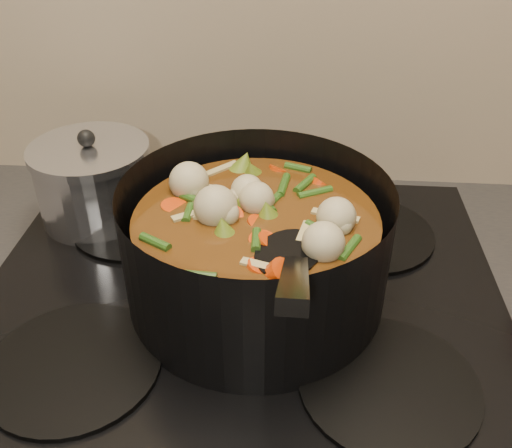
{
  "coord_description": "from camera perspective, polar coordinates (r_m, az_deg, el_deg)",
  "views": [
    {
      "loc": [
        0.06,
        1.41,
        1.38
      ],
      "look_at": [
        0.02,
        1.92,
        1.03
      ],
      "focal_mm": 40.0,
      "sensor_mm": 36.0,
      "label": 1
    }
  ],
  "objects": [
    {
      "name": "stovetop",
      "position": [
        0.69,
        -1.47,
        -7.3
      ],
      "size": [
        0.62,
        0.54,
        0.03
      ],
      "color": "black",
      "rests_on": "counter"
    },
    {
      "name": "stockpot",
      "position": [
        0.64,
        0.03,
        -2.54
      ],
      "size": [
        0.35,
        0.43,
        0.22
      ],
      "rotation": [
        0.0,
        0.0,
        -0.21
      ],
      "color": "black",
      "rests_on": "stovetop"
    },
    {
      "name": "saucepan",
      "position": [
        0.82,
        -15.88,
        4.11
      ],
      "size": [
        0.16,
        0.16,
        0.13
      ],
      "rotation": [
        0.0,
        0.0,
        0.17
      ],
      "color": "silver",
      "rests_on": "stovetop"
    }
  ]
}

